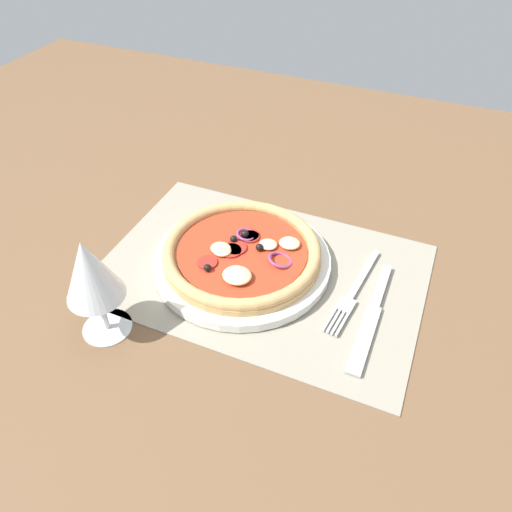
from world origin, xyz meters
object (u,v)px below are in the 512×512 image
object	(u,v)px
knife	(371,316)
wine_glass	(90,273)
pizza	(243,250)
fork	(352,294)
plate	(243,258)

from	to	relation	value
knife	wine_glass	bearing A→B (deg)	-64.41
knife	pizza	bearing A→B (deg)	-98.83
pizza	fork	world-z (taller)	pizza
fork	knife	bearing A→B (deg)	55.34
fork	knife	size ratio (longest dim) A/B	0.90
fork	knife	xyz separation A→B (cm)	(-3.36, 2.99, 0.03)
pizza	wine_glass	bearing A→B (deg)	57.59
knife	wine_glass	distance (cm)	36.12
fork	wine_glass	distance (cm)	34.69
wine_glass	plate	bearing A→B (deg)	-122.24
fork	knife	distance (cm)	4.49
plate	fork	distance (cm)	16.69
plate	wine_glass	distance (cm)	23.32
pizza	knife	world-z (taller)	pizza
pizza	fork	bearing A→B (deg)	179.27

